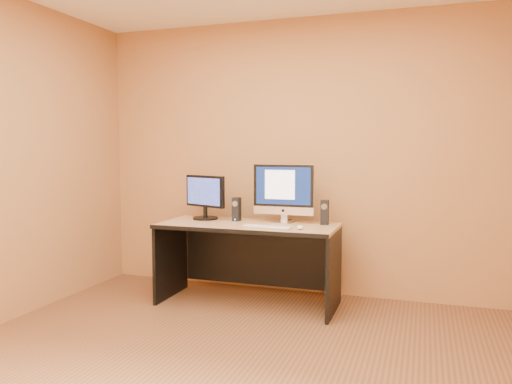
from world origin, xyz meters
TOP-DOWN VIEW (x-y plane):
  - floor at (0.00, 0.00)m, footprint 4.00×4.00m
  - walls at (0.00, 0.00)m, footprint 4.00×4.00m
  - desk at (-0.33, 1.45)m, footprint 1.56×0.69m
  - imac at (-0.05, 1.59)m, footprint 0.56×0.21m
  - second_monitor at (-0.80, 1.59)m, footprint 0.52×0.38m
  - speaker_left at (-0.49, 1.59)m, footprint 0.07×0.07m
  - speaker_right at (0.32, 1.62)m, footprint 0.07×0.07m
  - keyboard at (-0.10, 1.27)m, footprint 0.43×0.16m
  - mouse at (0.18, 1.30)m, footprint 0.07×0.10m
  - cable_a at (-0.04, 1.71)m, footprint 0.10×0.20m
  - cable_b at (-0.06, 1.73)m, footprint 0.08×0.16m

SIDE VIEW (x-z plane):
  - floor at x=0.00m, z-range 0.00..0.00m
  - desk at x=-0.33m, z-range 0.00..0.72m
  - cable_a at x=-0.04m, z-range 0.72..0.73m
  - cable_b at x=-0.06m, z-range 0.72..0.73m
  - keyboard at x=-0.10m, z-range 0.72..0.74m
  - mouse at x=0.18m, z-range 0.72..0.76m
  - speaker_left at x=-0.49m, z-range 0.72..0.94m
  - speaker_right at x=0.32m, z-range 0.72..0.94m
  - second_monitor at x=-0.80m, z-range 0.72..1.13m
  - imac at x=-0.05m, z-range 0.72..1.26m
  - walls at x=0.00m, z-range 0.00..2.60m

